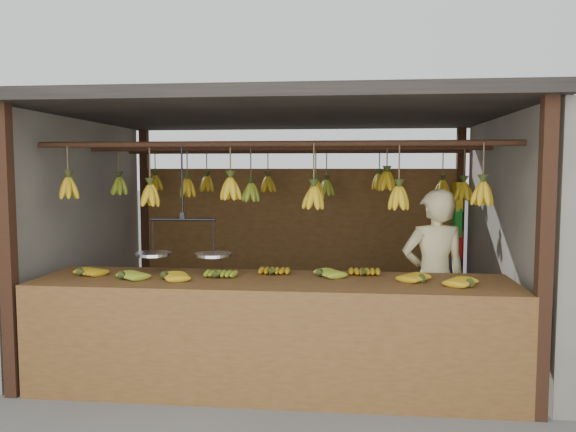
# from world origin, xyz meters

# --- Properties ---
(ground) EXTENTS (80.00, 80.00, 0.00)m
(ground) POSITION_xyz_m (0.00, 0.00, 0.00)
(ground) COLOR #5B5B57
(stall) EXTENTS (4.30, 3.30, 2.40)m
(stall) POSITION_xyz_m (0.00, 0.33, 1.97)
(stall) COLOR black
(stall) RESTS_ON ground
(counter) EXTENTS (3.88, 0.88, 0.96)m
(counter) POSITION_xyz_m (0.02, -1.24, 0.72)
(counter) COLOR brown
(counter) RESTS_ON ground
(hanging_bananas) EXTENTS (3.64, 2.20, 0.39)m
(hanging_bananas) POSITION_xyz_m (-0.00, -0.01, 1.60)
(hanging_bananas) COLOR #BC8F14
(hanging_bananas) RESTS_ON ground
(balance_scale) EXTENTS (0.82, 0.32, 0.94)m
(balance_scale) POSITION_xyz_m (-0.75, -1.00, 1.12)
(balance_scale) COLOR black
(balance_scale) RESTS_ON ground
(vendor) EXTENTS (0.66, 0.50, 1.62)m
(vendor) POSITION_xyz_m (1.40, -0.48, 0.81)
(vendor) COLOR beige
(vendor) RESTS_ON ground
(bag_bundles) EXTENTS (0.08, 0.26, 1.25)m
(bag_bundles) POSITION_xyz_m (1.94, 1.35, 1.02)
(bag_bundles) COLOR yellow
(bag_bundles) RESTS_ON ground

